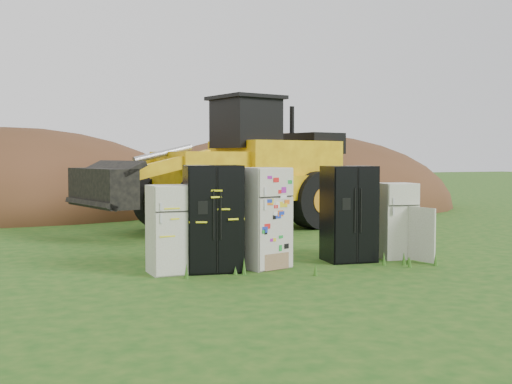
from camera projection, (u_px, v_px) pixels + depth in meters
ground at (291, 265)px, 12.40m from camera, size 120.00×120.00×0.00m
fridge_leftmost at (169, 229)px, 11.50m from camera, size 0.73×0.70×1.59m
fridge_black_side at (213, 218)px, 11.73m from camera, size 1.11×0.93×1.94m
fridge_sticker at (262, 218)px, 12.12m from camera, size 1.04×1.00×1.89m
fridge_black_right at (349, 214)px, 12.86m from camera, size 1.03×0.89×1.91m
fridge_open_door at (396, 221)px, 13.24m from camera, size 0.78×0.73×1.55m
wheel_loader at (218, 163)px, 18.07m from camera, size 8.50×5.09×3.85m
dirt_mound_right at (290, 208)px, 26.10m from camera, size 14.01×10.28×6.11m
dirt_mound_left at (7, 213)px, 23.81m from camera, size 14.35×10.77×6.38m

